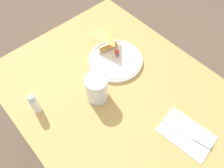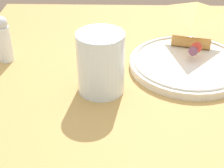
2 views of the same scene
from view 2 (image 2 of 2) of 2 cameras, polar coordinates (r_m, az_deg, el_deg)
name	(u,v)px [view 2 (image 2 of 2)]	position (r m, az deg, el deg)	size (l,w,h in m)	color
dining_table	(138,162)	(0.69, 4.38, -12.73)	(1.08, 0.78, 0.77)	tan
plate_pizza	(188,61)	(0.75, 12.47, 3.68)	(0.25, 0.25, 0.05)	silver
milk_glass	(101,65)	(0.64, -1.87, 3.10)	(0.09, 0.09, 0.12)	white
salt_shaker	(3,39)	(0.78, -17.61, 7.18)	(0.03, 0.03, 0.10)	white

